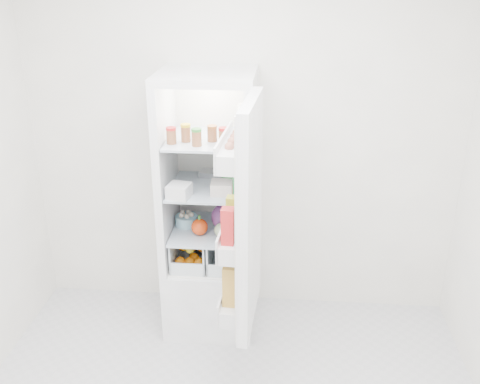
# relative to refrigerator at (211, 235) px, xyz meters

# --- Properties ---
(room_walls) EXTENTS (3.02, 3.02, 2.61)m
(room_walls) POSITION_rel_refrigerator_xyz_m (0.20, -1.25, 0.93)
(room_walls) COLOR white
(room_walls) RESTS_ON ground
(refrigerator) EXTENTS (0.60, 0.60, 1.80)m
(refrigerator) POSITION_rel_refrigerator_xyz_m (0.00, 0.00, 0.00)
(refrigerator) COLOR silver
(refrigerator) RESTS_ON ground
(shelf_low) EXTENTS (0.49, 0.53, 0.01)m
(shelf_low) POSITION_rel_refrigerator_xyz_m (-0.00, -0.06, 0.07)
(shelf_low) COLOR #ADBCCB
(shelf_low) RESTS_ON refrigerator
(shelf_mid) EXTENTS (0.49, 0.53, 0.02)m
(shelf_mid) POSITION_rel_refrigerator_xyz_m (-0.00, -0.06, 0.38)
(shelf_mid) COLOR #ADBCCB
(shelf_mid) RESTS_ON refrigerator
(shelf_top) EXTENTS (0.49, 0.53, 0.02)m
(shelf_top) POSITION_rel_refrigerator_xyz_m (-0.00, -0.06, 0.71)
(shelf_top) COLOR #ADBCCB
(shelf_top) RESTS_ON refrigerator
(crisper_left) EXTENTS (0.23, 0.46, 0.22)m
(crisper_left) POSITION_rel_refrigerator_xyz_m (-0.12, -0.06, -0.06)
(crisper_left) COLOR silver
(crisper_left) RESTS_ON refrigerator
(crisper_right) EXTENTS (0.23, 0.46, 0.22)m
(crisper_right) POSITION_rel_refrigerator_xyz_m (0.12, -0.06, -0.06)
(crisper_right) COLOR silver
(crisper_right) RESTS_ON refrigerator
(condiment_jars) EXTENTS (0.46, 0.16, 0.08)m
(condiment_jars) POSITION_rel_refrigerator_xyz_m (-0.00, -0.17, 0.76)
(condiment_jars) COLOR #B21919
(condiment_jars) RESTS_ON shelf_top
(squeeze_bottle) EXTENTS (0.06, 0.06, 0.20)m
(squeeze_bottle) POSITION_rel_refrigerator_xyz_m (0.21, 0.03, 0.82)
(squeeze_bottle) COLOR white
(squeeze_bottle) RESTS_ON shelf_top
(tub_white) EXTENTS (0.16, 0.16, 0.09)m
(tub_white) POSITION_rel_refrigerator_xyz_m (-0.16, -0.26, 0.44)
(tub_white) COLOR silver
(tub_white) RESTS_ON shelf_mid
(tub_cream) EXTENTS (0.14, 0.14, 0.08)m
(tub_cream) POSITION_rel_refrigerator_xyz_m (0.10, -0.17, 0.43)
(tub_cream) COLOR beige
(tub_cream) RESTS_ON shelf_mid
(tin_red) EXTENTS (0.09, 0.09, 0.05)m
(tin_red) POSITION_rel_refrigerator_xyz_m (0.16, -0.17, 0.42)
(tin_red) COLOR red
(tin_red) RESTS_ON shelf_mid
(foil_tray) EXTENTS (0.16, 0.13, 0.04)m
(foil_tray) POSITION_rel_refrigerator_xyz_m (-0.01, 0.12, 0.41)
(foil_tray) COLOR #BBBBBF
(foil_tray) RESTS_ON shelf_mid
(tub_green) EXTENTS (0.16, 0.18, 0.09)m
(tub_green) POSITION_rel_refrigerator_xyz_m (0.17, -0.04, 0.44)
(tub_green) COLOR #3E8845
(tub_green) RESTS_ON shelf_mid
(red_cabbage) EXTENTS (0.18, 0.18, 0.18)m
(red_cabbage) POSITION_rel_refrigerator_xyz_m (0.10, -0.05, 0.17)
(red_cabbage) COLOR #551D4B
(red_cabbage) RESTS_ON shelf_low
(bell_pepper) EXTENTS (0.11, 0.11, 0.11)m
(bell_pepper) POSITION_rel_refrigerator_xyz_m (-0.05, -0.15, 0.14)
(bell_pepper) COLOR red
(bell_pepper) RESTS_ON shelf_low
(mushroom_bowl) EXTENTS (0.15, 0.15, 0.07)m
(mushroom_bowl) POSITION_rel_refrigerator_xyz_m (-0.17, -0.02, 0.12)
(mushroom_bowl) COLOR #9CD4E9
(mushroom_bowl) RESTS_ON shelf_low
(salad_bag) EXTENTS (0.10, 0.10, 0.10)m
(salad_bag) POSITION_rel_refrigerator_xyz_m (0.10, -0.17, 0.13)
(salad_bag) COLOR #A4B386
(salad_bag) RESTS_ON shelf_low
(citrus_pile) EXTENTS (0.20, 0.31, 0.16)m
(citrus_pile) POSITION_rel_refrigerator_xyz_m (-0.12, -0.09, -0.08)
(citrus_pile) COLOR orange
(citrus_pile) RESTS_ON refrigerator
(veg_pile) EXTENTS (0.16, 0.30, 0.10)m
(veg_pile) POSITION_rel_refrigerator_xyz_m (0.13, -0.06, -0.10)
(veg_pile) COLOR #214717
(veg_pile) RESTS_ON refrigerator
(fridge_door) EXTENTS (0.20, 0.60, 1.30)m
(fridge_door) POSITION_rel_refrigerator_xyz_m (0.28, -0.64, 0.43)
(fridge_door) COLOR silver
(fridge_door) RESTS_ON refrigerator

